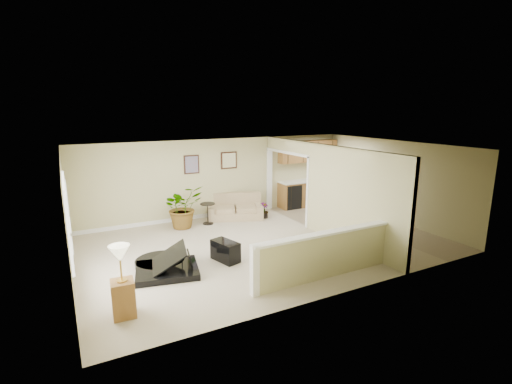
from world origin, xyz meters
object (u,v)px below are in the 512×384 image
palm_plant (183,207)px  small_plant (264,211)px  loveseat (234,206)px  piano (163,249)px  lamp_stand (122,287)px  piano_bench (225,251)px  accent_table (208,211)px

palm_plant → small_plant: size_ratio=2.60×
loveseat → small_plant: loveseat is taller
piano → loveseat: bearing=56.8°
palm_plant → loveseat: bearing=8.3°
loveseat → palm_plant: (-1.77, -0.26, 0.24)m
small_plant → loveseat: bearing=147.9°
lamp_stand → palm_plant: bearing=61.3°
piano → piano_bench: 1.43m
piano → small_plant: piano is taller
piano_bench → palm_plant: bearing=92.7°
small_plant → lamp_stand: bearing=-141.0°
loveseat → lamp_stand: (-4.07, -4.46, 0.16)m
piano → loveseat: 4.29m
piano → palm_plant: (1.27, 2.77, 0.11)m
small_plant → lamp_stand: size_ratio=0.40×
piano → loveseat: size_ratio=0.82×
piano_bench → small_plant: small_plant is taller
piano → piano_bench: (1.40, -0.07, -0.28)m
piano_bench → lamp_stand: bearing=-150.8°
loveseat → palm_plant: palm_plant is taller
palm_plant → small_plant: (2.58, -0.25, -0.40)m
piano → loveseat: (3.04, 3.03, -0.13)m
piano_bench → small_plant: size_ratio=1.39×
accent_table → small_plant: bearing=-7.0°
piano_bench → piano: bearing=177.2°
accent_table → lamp_stand: 5.18m
accent_table → lamp_stand: bearing=-126.2°
palm_plant → small_plant: 2.62m
piano → small_plant: (3.84, 2.52, -0.30)m
palm_plant → small_plant: palm_plant is taller
accent_table → palm_plant: 0.79m
accent_table → palm_plant: bearing=178.1°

